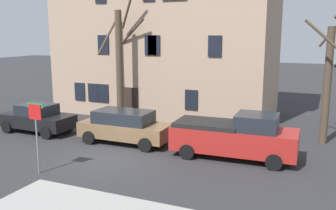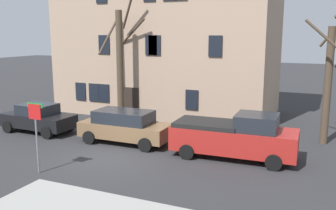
{
  "view_description": "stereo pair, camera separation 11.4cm",
  "coord_description": "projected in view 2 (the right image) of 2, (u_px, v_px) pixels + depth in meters",
  "views": [
    {
      "loc": [
        8.87,
        -13.53,
        5.54
      ],
      "look_at": [
        1.91,
        2.48,
        2.16
      ],
      "focal_mm": 39.95,
      "sensor_mm": 36.0,
      "label": 1
    },
    {
      "loc": [
        8.98,
        -13.49,
        5.54
      ],
      "look_at": [
        1.91,
        2.48,
        2.16
      ],
      "focal_mm": 39.95,
      "sensor_mm": 36.0,
      "label": 2
    }
  ],
  "objects": [
    {
      "name": "street_sign_pole",
      "position": [
        36.0,
        125.0,
        14.65
      ],
      "size": [
        0.76,
        0.07,
        2.86
      ],
      "color": "slate",
      "rests_on": "ground_plane"
    },
    {
      "name": "pickup_truck_red",
      "position": [
        235.0,
        136.0,
        16.67
      ],
      "size": [
        5.58,
        2.37,
        2.08
      ],
      "color": "#AD231E",
      "rests_on": "ground_plane"
    },
    {
      "name": "car_black_sedan",
      "position": [
        38.0,
        118.0,
        21.11
      ],
      "size": [
        4.28,
        2.1,
        1.62
      ],
      "color": "black",
      "rests_on": "ground_plane"
    },
    {
      "name": "car_brown_wagon",
      "position": [
        125.0,
        126.0,
        19.0
      ],
      "size": [
        4.68,
        2.09,
        1.68
      ],
      "color": "brown",
      "rests_on": "ground_plane"
    },
    {
      "name": "building_main",
      "position": [
        167.0,
        32.0,
        25.93
      ],
      "size": [
        15.16,
        7.29,
        11.05
      ],
      "color": "tan",
      "rests_on": "ground_plane"
    },
    {
      "name": "tree_bare_near",
      "position": [
        120.0,
        63.0,
        22.52
      ],
      "size": [
        2.53,
        2.12,
        8.18
      ],
      "color": "#4C3D2D",
      "rests_on": "ground_plane"
    },
    {
      "name": "ground_plane",
      "position": [
        107.0,
        159.0,
        16.73
      ],
      "size": [
        120.0,
        120.0,
        0.0
      ],
      "primitive_type": "plane",
      "color": "#2D2D30"
    },
    {
      "name": "tree_bare_mid",
      "position": [
        331.0,
        77.0,
        18.33
      ],
      "size": [
        3.02,
        3.56,
        7.13
      ],
      "color": "#4C3D2D",
      "rests_on": "ground_plane"
    },
    {
      "name": "bicycle_leaning",
      "position": [
        107.0,
        121.0,
        22.25
      ],
      "size": [
        1.75,
        0.05,
        1.03
      ],
      "color": "black",
      "rests_on": "ground_plane"
    }
  ]
}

